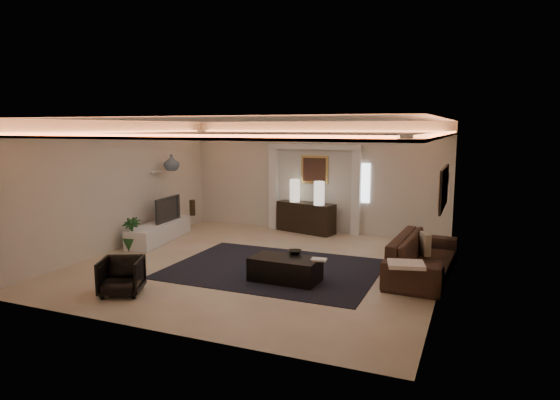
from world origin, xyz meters
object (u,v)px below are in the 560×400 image
at_px(console, 306,217).
at_px(coffee_table, 285,270).
at_px(armchair, 121,276).
at_px(sofa, 423,256).

relative_size(console, coffee_table, 1.28).
bearing_deg(armchair, sofa, 8.38).
relative_size(console, armchair, 2.33).
distance_m(coffee_table, armchair, 2.82).
height_order(sofa, coffee_table, sofa).
xyz_separation_m(sofa, armchair, (-4.53, -2.97, -0.07)).
bearing_deg(sofa, coffee_table, 122.56).
bearing_deg(sofa, armchair, 126.29).
bearing_deg(console, armchair, -87.48).
bearing_deg(console, coffee_table, -60.93).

